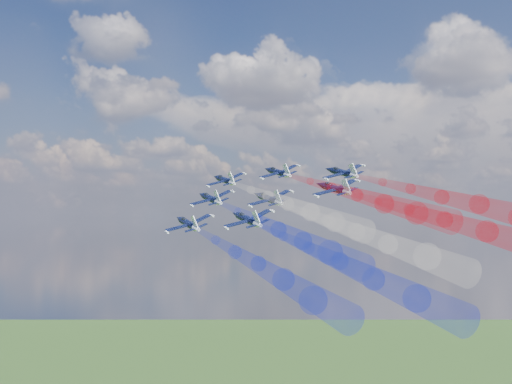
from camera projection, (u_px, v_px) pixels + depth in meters
The scene contains 16 objects.
jet_lead at pixel (225, 180), 159.65m from camera, with size 10.89×13.61×3.63m, color black, non-canonical shape.
trail_lead at pixel (288, 203), 130.77m from camera, with size 4.54×53.62×4.54m, color white, non-canonical shape.
jet_inner_left at pixel (211, 199), 146.11m from camera, with size 10.89×13.61×3.63m, color black, non-canonical shape.
trail_inner_left at pixel (278, 229), 117.23m from camera, with size 4.54×53.62×4.54m, color #1A2CDF, non-canonical shape.
jet_inner_right at pixel (278, 172), 154.59m from camera, with size 10.89×13.61×3.63m, color black, non-canonical shape.
trail_inner_right at pixel (357, 195), 125.71m from camera, with size 4.54×53.62×4.54m, color red, non-canonical shape.
jet_outer_left at pixel (188, 224), 133.30m from camera, with size 10.89×13.61×3.63m, color black, non-canonical shape.
trail_outer_left at pixel (258, 265), 104.42m from camera, with size 4.54×53.62×4.54m, color #1A2CDF, non-canonical shape.
jet_center_third at pixel (269, 199), 138.92m from camera, with size 10.89×13.61×3.63m, color black, non-canonical shape.
trail_center_third at pixel (356, 231), 110.04m from camera, with size 4.54×53.62×4.54m, color white, non-canonical shape.
jet_outer_right at pixel (342, 173), 145.80m from camera, with size 10.89×13.61×3.63m, color black, non-canonical shape.
trail_outer_right at pixel (442, 197), 116.92m from camera, with size 4.54×53.62×4.54m, color red, non-canonical shape.
jet_rear_left at pixel (247, 220), 126.62m from camera, with size 10.89×13.61×3.63m, color black, non-canonical shape.
trail_rear_left at pixel (339, 262), 97.74m from camera, with size 4.54×53.62×4.54m, color #1A2CDF, non-canonical shape.
jet_rear_right at pixel (334, 189), 132.52m from camera, with size 10.89×13.61×3.63m, color black, non-canonical shape.
trail_rear_right at pixel (445, 220), 103.64m from camera, with size 4.54×53.62×4.54m, color red, non-canonical shape.
Camera 1 is at (72.55, -137.94, 161.47)m, focal length 44.19 mm.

